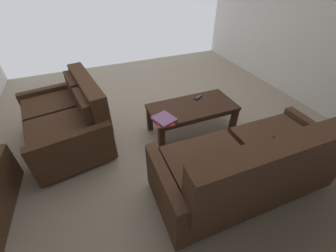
{
  "coord_description": "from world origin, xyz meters",
  "views": [
    {
      "loc": [
        0.89,
        2.38,
        1.95
      ],
      "look_at": [
        0.26,
        0.85,
        0.66
      ],
      "focal_mm": 22.76,
      "sensor_mm": 36.0,
      "label": 1
    }
  ],
  "objects_px": {
    "sofa_main": "(250,167)",
    "coffee_table": "(192,110)",
    "loveseat_near": "(69,119)",
    "tv_remote": "(198,97)",
    "book_stack": "(164,120)"
  },
  "relations": [
    {
      "from": "sofa_main",
      "to": "book_stack",
      "type": "distance_m",
      "value": 1.09
    },
    {
      "from": "loveseat_near",
      "to": "book_stack",
      "type": "relative_size",
      "value": 4.72
    },
    {
      "from": "loveseat_near",
      "to": "tv_remote",
      "type": "xyz_separation_m",
      "value": [
        -1.72,
        0.25,
        0.08
      ]
    },
    {
      "from": "coffee_table",
      "to": "book_stack",
      "type": "relative_size",
      "value": 3.79
    },
    {
      "from": "loveseat_near",
      "to": "coffee_table",
      "type": "relative_size",
      "value": 1.25
    },
    {
      "from": "loveseat_near",
      "to": "tv_remote",
      "type": "distance_m",
      "value": 1.74
    },
    {
      "from": "sofa_main",
      "to": "tv_remote",
      "type": "height_order",
      "value": "sofa_main"
    },
    {
      "from": "loveseat_near",
      "to": "book_stack",
      "type": "height_order",
      "value": "loveseat_near"
    },
    {
      "from": "sofa_main",
      "to": "tv_remote",
      "type": "bearing_deg",
      "value": -96.25
    },
    {
      "from": "sofa_main",
      "to": "tv_remote",
      "type": "relative_size",
      "value": 11.15
    },
    {
      "from": "sofa_main",
      "to": "coffee_table",
      "type": "relative_size",
      "value": 1.55
    },
    {
      "from": "tv_remote",
      "to": "book_stack",
      "type": "bearing_deg",
      "value": 26.9
    },
    {
      "from": "loveseat_near",
      "to": "tv_remote",
      "type": "bearing_deg",
      "value": 171.9
    },
    {
      "from": "book_stack",
      "to": "coffee_table",
      "type": "bearing_deg",
      "value": -160.22
    },
    {
      "from": "sofa_main",
      "to": "loveseat_near",
      "type": "bearing_deg",
      "value": -44.13
    }
  ]
}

